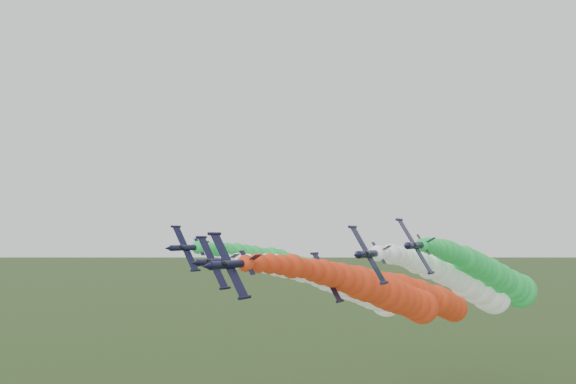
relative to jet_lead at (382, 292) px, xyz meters
The scene contains 6 objects.
jet_lead is the anchor object (origin of this frame).
jet_inner_left 17.37m from the jet_lead, 130.00° to the left, with size 12.61×65.17×18.16m.
jet_inner_right 19.80m from the jet_lead, 55.89° to the left, with size 12.34×64.90×17.89m.
jet_outer_left 30.21m from the jet_lead, 138.80° to the left, with size 12.06×64.63×17.61m.
jet_outer_right 27.66m from the jet_lead, 55.83° to the left, with size 12.53×65.09×18.08m.
jet_trail 27.61m from the jet_lead, 88.88° to the left, with size 12.15×64.71×17.70m.
Camera 1 is at (44.91, -60.36, 39.54)m, focal length 35.00 mm.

